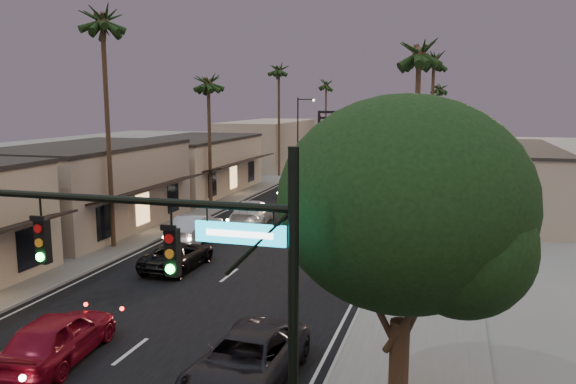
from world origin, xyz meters
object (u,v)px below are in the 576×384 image
Objects in this scene: arch at (373,124)px; palm_lc at (208,78)px; palm_rc at (439,85)px; curbside_black at (364,252)px; oncoming_pickup at (178,255)px; traffic_signal at (204,277)px; palm_ra at (420,45)px; palm_ld at (279,66)px; palm_rb at (434,55)px; palm_far at (326,82)px; palm_lb at (102,14)px; curbside_near at (246,360)px; streetlight_right at (412,138)px; streetlight_left at (300,129)px; oncoming_silver at (196,228)px; corner_tree at (407,213)px; oncoming_red at (58,337)px.

arch is 1.25× the size of palm_lc.
curbside_black is at bearing -93.34° from palm_rc.
oncoming_pickup is at bearing -159.42° from curbside_black.
palm_ra reaches higher than traffic_signal.
palm_ld is 1.00× the size of palm_rb.
palm_ra and palm_far have the same top height.
palm_ld is 37.30m from curbside_black.
palm_lb is 2.68× the size of curbside_near.
palm_lb is at bearing -124.01° from streetlight_right.
streetlight_left reaches higher than curbside_near.
arch is 2.96× the size of oncoming_silver.
palm_far is at bearing -88.12° from oncoming_silver.
curbside_black is (1.52, 13.83, -0.08)m from curbside_near.
arch is 11.59m from palm_rc.
corner_tree reaches higher than traffic_signal.
oncoming_red reaches higher than oncoming_pickup.
corner_tree reaches higher than oncoming_silver.
streetlight_left is at bearing -88.14° from oncoming_silver.
palm_lc is 0.86× the size of palm_ld.
oncoming_red is at bearing -100.77° from palm_rc.
arch is 1.00× the size of palm_lb.
palm_lb is at bearing -100.16° from arch.
arch is 45.55m from oncoming_silver.
streetlight_right is 18.66m from palm_lc.
curbside_black is (14.50, -55.17, -10.73)m from palm_far.
oncoming_silver is (-14.14, 17.48, -5.13)m from corner_tree.
palm_far reaches higher than curbside_black.
palm_ld reaches higher than palm_lc.
arch is at bearing 105.47° from streetlight_right.
corner_tree is 17.45m from palm_ra.
palm_rb is at bearing -90.00° from palm_rc.
streetlight_left is 1.81× the size of oncoming_pickup.
palm_ra is at bearing 93.03° from corner_tree.
palm_lb is 14.30m from palm_lc.
palm_rc is 42.38m from curbside_black.
palm_rc is (0.00, 20.00, -1.95)m from palm_rb.
oncoming_pickup is at bearing -84.86° from palm_far.
arch is at bearing -97.95° from oncoming_silver.
arch is 35.41m from palm_lc.
streetlight_right is at bearing -95.05° from palm_rc.
streetlight_right is at bearing -74.53° from arch.
palm_lc is at bearing -155.06° from palm_rb.
traffic_signal is 24.44m from palm_lb.
arch is 1.69× the size of streetlight_left.
palm_rb is at bearing 91.37° from corner_tree.
corner_tree is at bearing 136.95° from oncoming_pickup.
oncoming_silver is at bearing -82.55° from palm_ld.
streetlight_left is (-12.61, 54.00, 0.25)m from traffic_signal.
palm_ld reaches higher than streetlight_left.
palm_rb is 24.31m from curbside_black.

